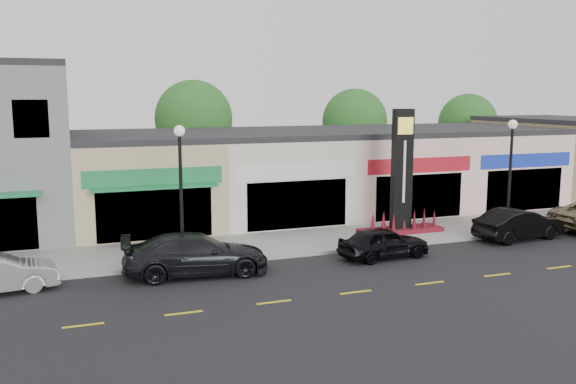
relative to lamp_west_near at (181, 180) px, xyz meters
name	(u,v)px	position (x,y,z in m)	size (l,w,h in m)	color
ground	(389,262)	(8.00, -2.50, -3.48)	(120.00, 120.00, 0.00)	black
sidewalk	(343,238)	(8.00, 1.85, -3.40)	(52.00, 4.30, 0.15)	gray
curb	(365,249)	(8.00, -0.40, -3.40)	(52.00, 0.20, 0.15)	gray
shop_beige	(141,179)	(-0.50, 8.96, -1.08)	(7.00, 10.85, 4.80)	tan
shop_cream	(266,173)	(6.50, 8.97, -1.08)	(7.00, 10.01, 4.80)	beige
shop_pink_w	(376,168)	(13.50, 8.97, -1.08)	(7.00, 10.01, 4.80)	beige
shop_pink_e	(471,164)	(20.50, 8.97, -1.08)	(7.00, 10.01, 4.80)	beige
shop_tan	(557,156)	(27.50, 8.98, -0.83)	(7.00, 10.01, 5.30)	olive
tree_rear_west	(194,119)	(4.00, 17.00, 1.74)	(5.20, 5.20, 7.83)	#382619
tree_rear_mid	(354,121)	(16.00, 17.00, 1.41)	(4.80, 4.80, 7.29)	#382619
tree_rear_east	(468,123)	(26.00, 17.00, 1.15)	(4.60, 4.60, 6.94)	#382619
lamp_west_near	(181,180)	(0.00, 0.00, 0.00)	(0.44, 0.44, 5.47)	black
lamp_east_near	(511,164)	(16.00, 0.00, 0.00)	(0.44, 0.44, 5.47)	black
pylon_sign	(401,189)	(11.00, 1.70, -1.20)	(4.20, 1.30, 6.00)	#500D14
car_dark_sedan	(196,254)	(0.23, -1.48, -2.68)	(5.49, 2.23, 1.59)	black
car_black_sedan	(384,243)	(8.13, -1.81, -2.81)	(3.90, 1.57, 1.33)	black
car_black_conv	(519,224)	(15.79, -1.06, -2.73)	(4.50, 1.57, 1.48)	black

